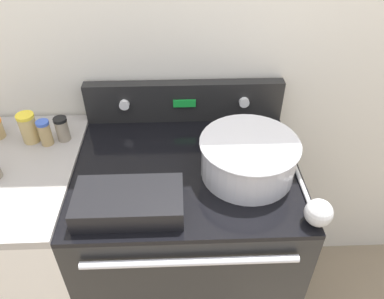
# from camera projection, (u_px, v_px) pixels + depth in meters

# --- Properties ---
(kitchen_wall) EXTENTS (8.00, 0.05, 2.50)m
(kitchen_wall) POSITION_uv_depth(u_px,v_px,m) (183.00, 45.00, 1.43)
(kitchen_wall) COLOR silver
(kitchen_wall) RESTS_ON ground_plane
(stove_range) EXTENTS (0.79, 0.69, 0.95)m
(stove_range) POSITION_uv_depth(u_px,v_px,m) (188.00, 248.00, 1.63)
(stove_range) COLOR black
(stove_range) RESTS_ON ground_plane
(control_panel) EXTENTS (0.79, 0.07, 0.17)m
(control_panel) POSITION_uv_depth(u_px,v_px,m) (184.00, 101.00, 1.52)
(control_panel) COLOR black
(control_panel) RESTS_ON stove_range
(side_counter) EXTENTS (0.45, 0.66, 0.96)m
(side_counter) POSITION_uv_depth(u_px,v_px,m) (43.00, 252.00, 1.60)
(side_counter) COLOR silver
(side_counter) RESTS_ON ground_plane
(mixing_bowl) EXTENTS (0.33, 0.33, 0.14)m
(mixing_bowl) POSITION_uv_depth(u_px,v_px,m) (248.00, 156.00, 1.25)
(mixing_bowl) COLOR silver
(mixing_bowl) RESTS_ON stove_range
(casserole_dish) EXTENTS (0.33, 0.18, 0.07)m
(casserole_dish) POSITION_uv_depth(u_px,v_px,m) (129.00, 201.00, 1.14)
(casserole_dish) COLOR black
(casserole_dish) RESTS_ON stove_range
(ladle) EXTENTS (0.08, 0.32, 0.08)m
(ladle) POSITION_uv_depth(u_px,v_px,m) (317.00, 211.00, 1.11)
(ladle) COLOR #B7B7B7
(ladle) RESTS_ON stove_range
(spice_jar_black_cap) EXTENTS (0.05, 0.05, 0.10)m
(spice_jar_black_cap) POSITION_uv_depth(u_px,v_px,m) (62.00, 129.00, 1.40)
(spice_jar_black_cap) COLOR gray
(spice_jar_black_cap) RESTS_ON side_counter
(spice_jar_blue_cap) EXTENTS (0.05, 0.05, 0.10)m
(spice_jar_blue_cap) POSITION_uv_depth(u_px,v_px,m) (45.00, 133.00, 1.38)
(spice_jar_blue_cap) COLOR tan
(spice_jar_blue_cap) RESTS_ON side_counter
(spice_jar_yellow_cap) EXTENTS (0.07, 0.07, 0.12)m
(spice_jar_yellow_cap) POSITION_uv_depth(u_px,v_px,m) (28.00, 128.00, 1.39)
(spice_jar_yellow_cap) COLOR tan
(spice_jar_yellow_cap) RESTS_ON side_counter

